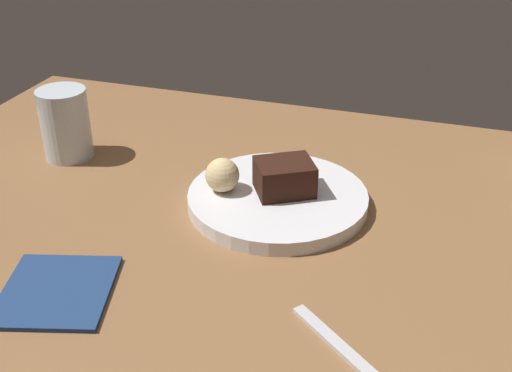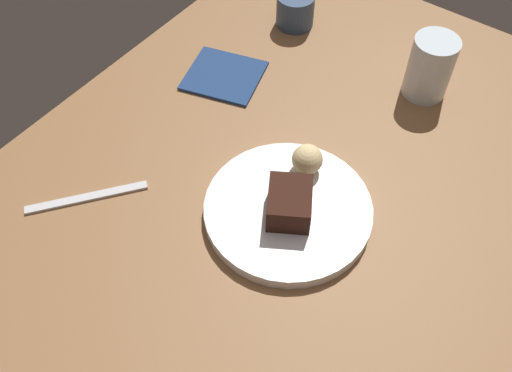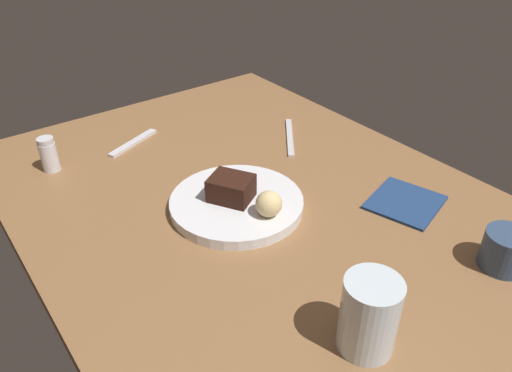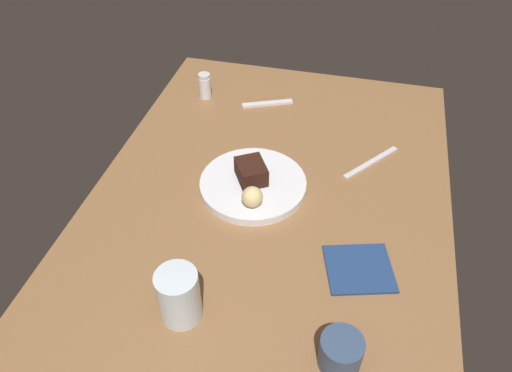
% 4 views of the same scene
% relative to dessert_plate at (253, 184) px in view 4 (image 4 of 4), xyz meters
% --- Properties ---
extents(dining_table, '(1.20, 0.84, 0.03)m').
position_rel_dessert_plate_xyz_m(dining_table, '(0.02, 0.04, -0.03)').
color(dining_table, brown).
rests_on(dining_table, ground).
extents(dessert_plate, '(0.26, 0.26, 0.02)m').
position_rel_dessert_plate_xyz_m(dessert_plate, '(0.00, 0.00, 0.00)').
color(dessert_plate, silver).
rests_on(dessert_plate, dining_table).
extents(chocolate_cake_slice, '(0.10, 0.10, 0.05)m').
position_rel_dessert_plate_xyz_m(chocolate_cake_slice, '(-0.01, -0.01, 0.03)').
color(chocolate_cake_slice, black).
rests_on(chocolate_cake_slice, dessert_plate).
extents(bread_roll, '(0.05, 0.05, 0.05)m').
position_rel_dessert_plate_xyz_m(bread_roll, '(0.08, 0.02, 0.03)').
color(bread_roll, '#DBC184').
rests_on(bread_roll, dessert_plate).
extents(salt_shaker, '(0.04, 0.04, 0.08)m').
position_rel_dessert_plate_xyz_m(salt_shaker, '(-0.36, -0.24, 0.03)').
color(salt_shaker, silver).
rests_on(salt_shaker, dining_table).
extents(water_glass, '(0.08, 0.08, 0.11)m').
position_rel_dessert_plate_xyz_m(water_glass, '(0.37, -0.05, 0.05)').
color(water_glass, silver).
rests_on(water_glass, dining_table).
extents(coffee_cup, '(0.08, 0.08, 0.07)m').
position_rel_dessert_plate_xyz_m(coffee_cup, '(0.40, 0.25, 0.02)').
color(coffee_cup, '#334766').
rests_on(coffee_cup, dining_table).
extents(dessert_spoon, '(0.08, 0.15, 0.01)m').
position_rel_dessert_plate_xyz_m(dessert_spoon, '(-0.36, -0.05, -0.01)').
color(dessert_spoon, silver).
rests_on(dessert_spoon, dining_table).
extents(butter_knife, '(0.16, 0.13, 0.01)m').
position_rel_dessert_plate_xyz_m(butter_knife, '(-0.16, 0.27, -0.01)').
color(butter_knife, silver).
rests_on(butter_knife, dining_table).
extents(folded_napkin, '(0.16, 0.16, 0.01)m').
position_rel_dessert_plate_xyz_m(folded_napkin, '(0.19, 0.27, -0.01)').
color(folded_napkin, navy).
rests_on(folded_napkin, dining_table).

